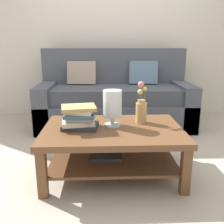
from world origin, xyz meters
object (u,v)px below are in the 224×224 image
glass_hurricane_vase (112,105)px  coffee_table (113,140)px  book_stack_main (79,118)px  flower_pitcher (141,108)px  couch (115,99)px

glass_hurricane_vase → coffee_table: bearing=-91.6°
book_stack_main → flower_pitcher: flower_pitcher is taller
book_stack_main → flower_pitcher: size_ratio=0.86×
glass_hurricane_vase → flower_pitcher: 0.28m
couch → flower_pitcher: size_ratio=5.50×
coffee_table → book_stack_main: size_ratio=3.68×
couch → glass_hurricane_vase: bearing=-93.8°
glass_hurricane_vase → flower_pitcher: bearing=17.3°
couch → glass_hurricane_vase: couch is taller
coffee_table → book_stack_main: 0.35m
book_stack_main → glass_hurricane_vase: 0.30m
couch → book_stack_main: bearing=-104.5°
couch → book_stack_main: (-0.37, -1.44, 0.16)m
coffee_table → flower_pitcher: flower_pitcher is taller
book_stack_main → flower_pitcher: bearing=14.5°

